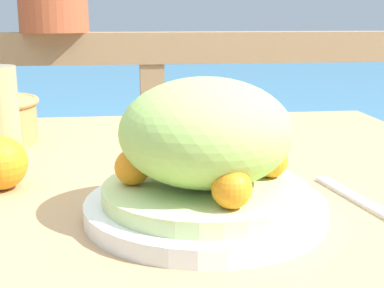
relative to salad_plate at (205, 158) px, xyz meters
The scene contains 6 objects.
patio_table 0.26m from the salad_plate, 91.71° to the left, with size 0.93×0.90×0.78m.
railing_fence 1.03m from the salad_plate, 90.31° to the left, with size 2.80×0.08×0.95m.
sea_backdrop 3.57m from the salad_plate, 90.09° to the left, with size 12.00×4.00×0.50m.
salad_plate is the anchor object (origin of this frame).
fork 0.21m from the salad_plate, ahead, with size 0.04×0.18×0.00m.
orange_near_basket 0.28m from the salad_plate, 152.62° to the left, with size 0.07×0.07×0.07m.
Camera 1 is at (-0.08, -0.75, 1.00)m, focal length 50.00 mm.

